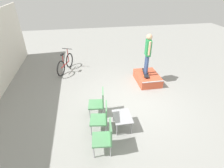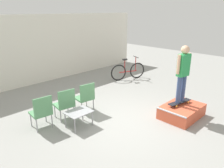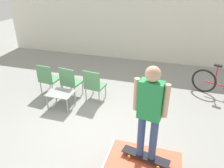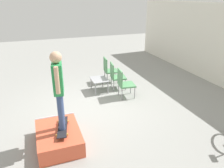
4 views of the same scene
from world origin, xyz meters
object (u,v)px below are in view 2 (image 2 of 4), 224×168
object	(u,v)px
person_skater	(183,70)
skateboard_on_ramp	(180,102)
patio_chair_left	(42,111)
coffee_table	(79,114)
patio_chair_center	(65,103)
patio_chair_right	(85,96)
skate_ramp_box	(182,111)
bicycle	(128,71)

from	to	relation	value
person_skater	skateboard_on_ramp	bearing A→B (deg)	144.12
person_skater	patio_chair_left	bearing A→B (deg)	155.00
skateboard_on_ramp	coffee_table	distance (m)	3.11
patio_chair_left	patio_chair_center	distance (m)	0.76
skateboard_on_ramp	patio_chair_right	world-z (taller)	patio_chair_right
skateboard_on_ramp	patio_chair_right	bearing A→B (deg)	140.21
skate_ramp_box	coffee_table	size ratio (longest dim) A/B	1.91
coffee_table	patio_chair_left	world-z (taller)	patio_chair_left
patio_chair_center	patio_chair_right	world-z (taller)	same
person_skater	patio_chair_left	size ratio (longest dim) A/B	1.78
patio_chair_left	coffee_table	bearing A→B (deg)	146.01
coffee_table	patio_chair_right	xyz separation A→B (m)	(0.75, 0.64, 0.14)
coffee_table	bicycle	world-z (taller)	bicycle
skateboard_on_ramp	coffee_table	bearing A→B (deg)	158.70
patio_chair_center	skateboard_on_ramp	bearing A→B (deg)	147.37
patio_chair_center	bicycle	xyz separation A→B (m)	(4.37, 1.31, -0.13)
coffee_table	patio_chair_center	world-z (taller)	patio_chair_center
coffee_table	bicycle	size ratio (longest dim) A/B	0.43
skateboard_on_ramp	patio_chair_left	bearing A→B (deg)	156.98
person_skater	patio_chair_left	xyz separation A→B (m)	(-3.40, 2.31, -0.96)
coffee_table	patio_chair_center	xyz separation A→B (m)	(-0.01, 0.64, 0.14)
person_skater	patio_chair_center	xyz separation A→B (m)	(-2.64, 2.31, -0.96)
bicycle	skate_ramp_box	bearing A→B (deg)	-92.98
skateboard_on_ramp	bicycle	size ratio (longest dim) A/B	0.54
skateboard_on_ramp	patio_chair_right	distance (m)	2.97
coffee_table	bicycle	xyz separation A→B (m)	(4.36, 1.95, 0.01)
person_skater	coffee_table	bearing A→B (deg)	156.72
skateboard_on_ramp	bicycle	distance (m)	4.01
patio_chair_right	bicycle	distance (m)	3.84
skateboard_on_ramp	patio_chair_center	distance (m)	3.51
patio_chair_center	coffee_table	bearing A→B (deg)	99.80
skateboard_on_ramp	patio_chair_center	size ratio (longest dim) A/B	0.92
patio_chair_right	bicycle	bearing A→B (deg)	-153.14
coffee_table	patio_chair_left	xyz separation A→B (m)	(-0.78, 0.64, 0.14)
patio_chair_center	bicycle	distance (m)	4.57
person_skater	patio_chair_right	world-z (taller)	person_skater
skateboard_on_ramp	patio_chair_center	xyz separation A→B (m)	(-2.64, 2.31, 0.08)
patio_chair_left	bicycle	bearing A→B (deg)	-160.22
skateboard_on_ramp	coffee_table	xyz separation A→B (m)	(-2.63, 1.67, -0.06)
person_skater	patio_chair_center	size ratio (longest dim) A/B	1.78
person_skater	bicycle	distance (m)	4.15
skate_ramp_box	person_skater	bearing A→B (deg)	79.48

